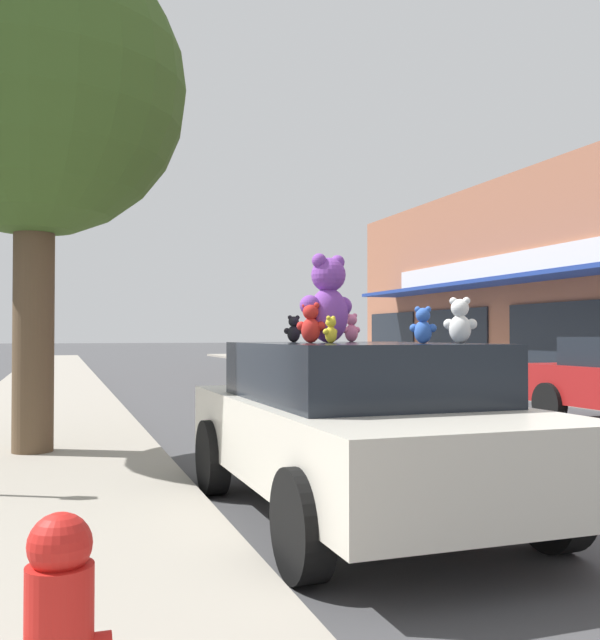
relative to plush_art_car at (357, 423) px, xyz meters
The scene contains 11 objects.
sidewalk_near 2.68m from the plush_art_car, 169.85° to the left, with size 2.84×90.00×0.13m.
plush_art_car is the anchor object (origin of this frame).
teddy_bear_giant 1.07m from the plush_art_car, 113.57° to the left, with size 0.57×0.42×0.76m.
teddy_bear_red 0.91m from the plush_art_car, 147.76° to the left, with size 0.25×0.21×0.34m.
teddy_bear_white 1.17m from the plush_art_car, 32.23° to the right, with size 0.26×0.24×0.37m.
teddy_bear_yellow 0.80m from the plush_art_car, 167.24° to the right, with size 0.16×0.13×0.22m.
teddy_bear_black 1.10m from the plush_art_car, 113.59° to the left, with size 0.18×0.13×0.24m.
teddy_bear_pink 1.20m from the plush_art_car, 70.05° to the left, with size 0.21×0.13×0.27m.
teddy_bear_blue 1.00m from the plush_art_car, 56.06° to the right, with size 0.21×0.18×0.29m.
street_tree 5.72m from the plush_art_car, 126.09° to the left, with size 3.55×3.55×6.09m.
fire_hydrant 3.72m from the plush_art_car, 128.36° to the right, with size 0.33×0.22×0.79m.
Camera 1 is at (-5.65, -5.83, 1.50)m, focal length 40.00 mm.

